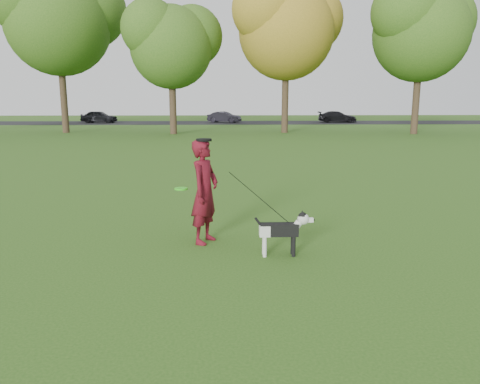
{
  "coord_description": "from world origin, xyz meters",
  "views": [
    {
      "loc": [
        -0.43,
        -7.83,
        2.56
      ],
      "look_at": [
        -0.16,
        0.06,
        0.95
      ],
      "focal_mm": 35.0,
      "sensor_mm": 36.0,
      "label": 1
    }
  ],
  "objects_px": {
    "dog": "(284,228)",
    "car_mid": "(224,117)",
    "car_left": "(99,117)",
    "car_right": "(337,117)",
    "man": "(205,192)"
  },
  "relations": [
    {
      "from": "man",
      "to": "car_right",
      "type": "bearing_deg",
      "value": 7.75
    },
    {
      "from": "car_left",
      "to": "car_right",
      "type": "height_order",
      "value": "car_left"
    },
    {
      "from": "dog",
      "to": "car_mid",
      "type": "xyz_separation_m",
      "value": [
        -0.94,
        40.53,
        0.11
      ]
    },
    {
      "from": "car_mid",
      "to": "car_right",
      "type": "distance_m",
      "value": 11.52
    },
    {
      "from": "man",
      "to": "car_mid",
      "type": "xyz_separation_m",
      "value": [
        0.37,
        39.76,
        -0.35
      ]
    },
    {
      "from": "dog",
      "to": "car_mid",
      "type": "distance_m",
      "value": 40.54
    },
    {
      "from": "dog",
      "to": "car_right",
      "type": "distance_m",
      "value": 41.89
    },
    {
      "from": "car_left",
      "to": "car_mid",
      "type": "distance_m",
      "value": 12.54
    },
    {
      "from": "dog",
      "to": "man",
      "type": "bearing_deg",
      "value": 149.55
    },
    {
      "from": "dog",
      "to": "car_mid",
      "type": "relative_size",
      "value": 0.3
    },
    {
      "from": "dog",
      "to": "car_mid",
      "type": "bearing_deg",
      "value": 91.32
    },
    {
      "from": "man",
      "to": "car_right",
      "type": "distance_m",
      "value": 41.5
    },
    {
      "from": "car_left",
      "to": "car_mid",
      "type": "xyz_separation_m",
      "value": [
        12.54,
        0.0,
        -0.06
      ]
    },
    {
      "from": "man",
      "to": "car_left",
      "type": "height_order",
      "value": "man"
    },
    {
      "from": "dog",
      "to": "car_mid",
      "type": "height_order",
      "value": "car_mid"
    }
  ]
}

